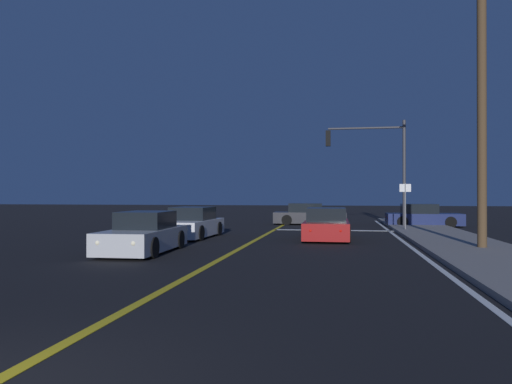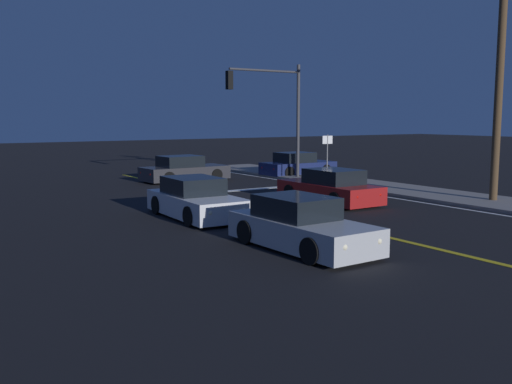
{
  "view_description": "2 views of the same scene",
  "coord_description": "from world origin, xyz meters",
  "px_view_note": "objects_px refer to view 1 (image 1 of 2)",
  "views": [
    {
      "loc": [
        3.45,
        -3.85,
        1.91
      ],
      "look_at": [
        -0.88,
        21.31,
        2.03
      ],
      "focal_mm": 34.23,
      "sensor_mm": 36.0,
      "label": 1
    },
    {
      "loc": [
        -11.65,
        -0.13,
        3.33
      ],
      "look_at": [
        -1.83,
        15.02,
        0.98
      ],
      "focal_mm": 40.35,
      "sensor_mm": 36.0,
      "label": 2
    }
  ],
  "objects_px": {
    "car_far_approaching_white": "(191,224)",
    "car_parked_curb_red": "(327,226)",
    "car_side_waiting_charcoal": "(309,215)",
    "street_sign_corner": "(405,199)",
    "traffic_signal_near_right": "(376,156)",
    "car_following_oncoming_navy": "(423,217)",
    "car_lead_oncoming_silver": "(144,235)",
    "utility_pole_right": "(482,90)"
  },
  "relations": [
    {
      "from": "car_far_approaching_white",
      "to": "car_parked_curb_red",
      "type": "distance_m",
      "value": 5.92
    },
    {
      "from": "car_side_waiting_charcoal",
      "to": "street_sign_corner",
      "type": "height_order",
      "value": "street_sign_corner"
    },
    {
      "from": "traffic_signal_near_right",
      "to": "street_sign_corner",
      "type": "xyz_separation_m",
      "value": [
        1.26,
        -2.8,
        -2.42
      ]
    },
    {
      "from": "car_parked_curb_red",
      "to": "car_far_approaching_white",
      "type": "bearing_deg",
      "value": -179.36
    },
    {
      "from": "car_parked_curb_red",
      "to": "street_sign_corner",
      "type": "distance_m",
      "value": 6.2
    },
    {
      "from": "car_following_oncoming_navy",
      "to": "car_parked_curb_red",
      "type": "height_order",
      "value": "same"
    },
    {
      "from": "car_lead_oncoming_silver",
      "to": "car_side_waiting_charcoal",
      "type": "bearing_deg",
      "value": -107.13
    },
    {
      "from": "car_lead_oncoming_silver",
      "to": "street_sign_corner",
      "type": "xyz_separation_m",
      "value": [
        9.62,
        10.46,
        1.09
      ]
    },
    {
      "from": "car_parked_curb_red",
      "to": "car_lead_oncoming_silver",
      "type": "xyz_separation_m",
      "value": [
        -5.79,
        -5.7,
        -0.0
      ]
    },
    {
      "from": "car_lead_oncoming_silver",
      "to": "utility_pole_right",
      "type": "bearing_deg",
      "value": -170.73
    },
    {
      "from": "utility_pole_right",
      "to": "street_sign_corner",
      "type": "distance_m",
      "value": 9.24
    },
    {
      "from": "car_far_approaching_white",
      "to": "utility_pole_right",
      "type": "distance_m",
      "value": 12.62
    },
    {
      "from": "street_sign_corner",
      "to": "car_far_approaching_white",
      "type": "bearing_deg",
      "value": -153.5
    },
    {
      "from": "car_following_oncoming_navy",
      "to": "street_sign_corner",
      "type": "distance_m",
      "value": 4.87
    },
    {
      "from": "car_following_oncoming_navy",
      "to": "traffic_signal_near_right",
      "type": "distance_m",
      "value": 4.8
    },
    {
      "from": "utility_pole_right",
      "to": "street_sign_corner",
      "type": "height_order",
      "value": "utility_pole_right"
    },
    {
      "from": "car_parked_curb_red",
      "to": "street_sign_corner",
      "type": "xyz_separation_m",
      "value": [
        3.82,
        4.76,
        1.08
      ]
    },
    {
      "from": "traffic_signal_near_right",
      "to": "street_sign_corner",
      "type": "distance_m",
      "value": 3.91
    },
    {
      "from": "car_parked_curb_red",
      "to": "utility_pole_right",
      "type": "xyz_separation_m",
      "value": [
        5.22,
        -3.58,
        4.81
      ]
    },
    {
      "from": "utility_pole_right",
      "to": "street_sign_corner",
      "type": "xyz_separation_m",
      "value": [
        -1.4,
        8.34,
        -3.72
      ]
    },
    {
      "from": "car_following_oncoming_navy",
      "to": "car_far_approaching_white",
      "type": "xyz_separation_m",
      "value": [
        -11.3,
        -9.35,
        -0.0
      ]
    },
    {
      "from": "car_side_waiting_charcoal",
      "to": "car_following_oncoming_navy",
      "type": "height_order",
      "value": "same"
    },
    {
      "from": "car_following_oncoming_navy",
      "to": "car_parked_curb_red",
      "type": "distance_m",
      "value": 10.7
    },
    {
      "from": "street_sign_corner",
      "to": "traffic_signal_near_right",
      "type": "bearing_deg",
      "value": 114.24
    },
    {
      "from": "car_far_approaching_white",
      "to": "car_parked_curb_red",
      "type": "relative_size",
      "value": 0.99
    },
    {
      "from": "car_side_waiting_charcoal",
      "to": "car_parked_curb_red",
      "type": "relative_size",
      "value": 1.02
    },
    {
      "from": "car_parked_curb_red",
      "to": "car_lead_oncoming_silver",
      "type": "distance_m",
      "value": 8.13
    },
    {
      "from": "car_following_oncoming_navy",
      "to": "car_lead_oncoming_silver",
      "type": "xyz_separation_m",
      "value": [
        -11.18,
        -14.95,
        -0.0
      ]
    },
    {
      "from": "car_far_approaching_white",
      "to": "street_sign_corner",
      "type": "distance_m",
      "value": 10.94
    },
    {
      "from": "car_following_oncoming_navy",
      "to": "street_sign_corner",
      "type": "xyz_separation_m",
      "value": [
        -1.56,
        -4.49,
        1.08
      ]
    },
    {
      "from": "car_following_oncoming_navy",
      "to": "car_parked_curb_red",
      "type": "xyz_separation_m",
      "value": [
        -5.38,
        -9.25,
        0.0
      ]
    },
    {
      "from": "car_side_waiting_charcoal",
      "to": "utility_pole_right",
      "type": "relative_size",
      "value": 0.44
    },
    {
      "from": "traffic_signal_near_right",
      "to": "street_sign_corner",
      "type": "height_order",
      "value": "traffic_signal_near_right"
    },
    {
      "from": "car_side_waiting_charcoal",
      "to": "car_far_approaching_white",
      "type": "height_order",
      "value": "same"
    },
    {
      "from": "car_far_approaching_white",
      "to": "utility_pole_right",
      "type": "bearing_deg",
      "value": 164.55
    },
    {
      "from": "car_following_oncoming_navy",
      "to": "street_sign_corner",
      "type": "height_order",
      "value": "street_sign_corner"
    },
    {
      "from": "car_parked_curb_red",
      "to": "car_lead_oncoming_silver",
      "type": "bearing_deg",
      "value": -135.8
    },
    {
      "from": "traffic_signal_near_right",
      "to": "utility_pole_right",
      "type": "relative_size",
      "value": 0.58
    },
    {
      "from": "car_far_approaching_white",
      "to": "car_side_waiting_charcoal",
      "type": "bearing_deg",
      "value": -111.94
    },
    {
      "from": "car_far_approaching_white",
      "to": "car_lead_oncoming_silver",
      "type": "xyz_separation_m",
      "value": [
        0.13,
        -5.6,
        -0.0
      ]
    },
    {
      "from": "car_parked_curb_red",
      "to": "traffic_signal_near_right",
      "type": "height_order",
      "value": "traffic_signal_near_right"
    },
    {
      "from": "car_parked_curb_red",
      "to": "traffic_signal_near_right",
      "type": "distance_m",
      "value": 8.72
    }
  ]
}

